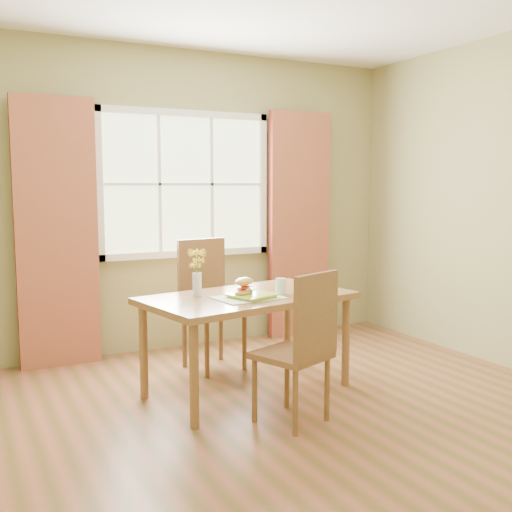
{
  "coord_description": "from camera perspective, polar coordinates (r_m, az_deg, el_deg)",
  "views": [
    {
      "loc": [
        -1.91,
        -3.29,
        1.49
      ],
      "look_at": [
        -0.01,
        0.44,
        1.0
      ],
      "focal_mm": 42.0,
      "sensor_mm": 36.0,
      "label": 1
    }
  ],
  "objects": [
    {
      "name": "chair_near",
      "position": [
        3.74,
        4.4,
        -8.15
      ],
      "size": [
        0.52,
        0.52,
        0.97
      ],
      "rotation": [
        0.0,
        0.0,
        0.37
      ],
      "color": "brown",
      "rests_on": "room"
    },
    {
      "name": "plate",
      "position": [
        4.15,
        -0.37,
        -3.86
      ],
      "size": [
        0.35,
        0.35,
        0.01
      ],
      "primitive_type": "cube",
      "rotation": [
        0.0,
        0.0,
        0.34
      ],
      "color": "#A1C431",
      "rests_on": "placemat"
    },
    {
      "name": "water_glass",
      "position": [
        4.31,
        2.38,
        -2.92
      ],
      "size": [
        0.08,
        0.08,
        0.11
      ],
      "color": "silver",
      "rests_on": "dining_table"
    },
    {
      "name": "chair_far",
      "position": [
        4.94,
        -4.6,
        -3.94
      ],
      "size": [
        0.5,
        0.5,
        1.05
      ],
      "rotation": [
        0.0,
        0.0,
        0.16
      ],
      "color": "brown",
      "rests_on": "room"
    },
    {
      "name": "curtain_right",
      "position": [
        5.93,
        4.13,
        2.95
      ],
      "size": [
        0.65,
        0.08,
        2.2
      ],
      "primitive_type": "cube",
      "color": "maroon",
      "rests_on": "room"
    },
    {
      "name": "flower_vase",
      "position": [
        4.24,
        -5.64,
        -1.1
      ],
      "size": [
        0.14,
        0.14,
        0.33
      ],
      "color": "silver",
      "rests_on": "dining_table"
    },
    {
      "name": "dining_table",
      "position": [
        4.3,
        -0.8,
        -4.68
      ],
      "size": [
        1.59,
        1.07,
        0.71
      ],
      "rotation": [
        0.0,
        0.0,
        0.18
      ],
      "color": "brown",
      "rests_on": "room"
    },
    {
      "name": "placemat",
      "position": [
        4.16,
        -0.72,
        -4.0
      ],
      "size": [
        0.48,
        0.37,
        0.01
      ],
      "primitive_type": "cube",
      "rotation": [
        0.0,
        0.0,
        0.1
      ],
      "color": "beige",
      "rests_on": "dining_table"
    },
    {
      "name": "window",
      "position": [
        5.5,
        -6.73,
        6.8
      ],
      "size": [
        1.62,
        0.06,
        1.32
      ],
      "color": "beige",
      "rests_on": "room"
    },
    {
      "name": "croissant_sandwich",
      "position": [
        4.15,
        -1.14,
        -2.93
      ],
      "size": [
        0.2,
        0.18,
        0.13
      ],
      "rotation": [
        0.0,
        0.0,
        0.52
      ],
      "color": "#CA7A44",
      "rests_on": "plate"
    },
    {
      "name": "room",
      "position": [
        3.8,
        3.16,
        4.62
      ],
      "size": [
        4.24,
        3.84,
        2.74
      ],
      "color": "brown",
      "rests_on": "ground"
    },
    {
      "name": "curtain_left",
      "position": [
        5.14,
        -18.43,
        2.04
      ],
      "size": [
        0.65,
        0.08,
        2.2
      ],
      "primitive_type": "cube",
      "color": "maroon",
      "rests_on": "room"
    }
  ]
}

